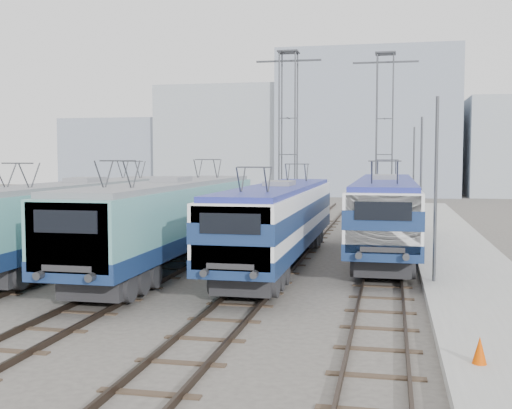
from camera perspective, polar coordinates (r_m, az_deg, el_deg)
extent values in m
plane|color=#514C47|center=(23.60, -5.69, -7.58)|extent=(160.00, 160.00, 0.00)
cube|color=#9E9E99|center=(30.54, 17.83, -4.77)|extent=(4.00, 70.00, 0.30)
cube|color=navy|center=(30.65, -14.86, -2.35)|extent=(2.86, 18.06, 0.60)
cube|color=#589999|center=(30.54, -14.91, -0.10)|extent=(2.81, 18.06, 1.81)
cube|color=slate|center=(30.48, -14.94, 1.78)|extent=(2.58, 17.34, 0.20)
cube|color=#262628|center=(25.58, -20.94, -5.48)|extent=(2.11, 3.61, 0.68)
cube|color=#262628|center=(36.17, -10.54, -2.49)|extent=(2.11, 3.61, 0.68)
cube|color=navy|center=(28.07, -7.46, -2.78)|extent=(2.92, 18.48, 0.62)
cube|color=#589999|center=(27.94, -7.48, -0.27)|extent=(2.87, 18.48, 1.85)
cube|color=#589999|center=(19.85, -16.03, -2.78)|extent=(2.64, 0.72, 2.09)
cube|color=slate|center=(27.88, -7.50, 1.83)|extent=(2.64, 17.74, 0.21)
cube|color=#262628|center=(22.54, -12.67, -6.57)|extent=(2.16, 3.70, 0.69)
cube|color=#262628|center=(33.99, -3.99, -2.84)|extent=(2.16, 3.70, 0.69)
cube|color=navy|center=(28.16, 2.09, -2.85)|extent=(2.78, 17.53, 0.58)
cube|color=white|center=(28.04, 2.10, -0.48)|extent=(2.73, 17.53, 1.75)
cube|color=navy|center=(28.05, 2.10, -0.58)|extent=(2.77, 17.55, 0.68)
cube|color=white|center=(19.85, -2.07, -2.95)|extent=(2.51, 0.68, 1.99)
cube|color=navy|center=(27.98, 2.10, 1.50)|extent=(2.51, 16.83, 0.19)
cube|color=#262628|center=(22.61, -0.46, -6.49)|extent=(2.05, 3.51, 0.66)
cube|color=#262628|center=(33.98, 3.78, -2.88)|extent=(2.05, 3.51, 0.66)
cube|color=navy|center=(32.27, 11.39, -1.93)|extent=(2.90, 18.34, 0.61)
cube|color=white|center=(32.16, 11.42, 0.24)|extent=(2.85, 18.34, 1.83)
cube|color=navy|center=(32.17, 11.42, 0.14)|extent=(2.89, 18.36, 0.71)
cube|color=white|center=(23.40, 11.21, -1.69)|extent=(2.62, 0.71, 2.08)
cube|color=navy|center=(32.11, 11.45, 2.05)|extent=(2.62, 17.61, 0.20)
cube|color=#262628|center=(26.31, 11.23, -5.00)|extent=(2.14, 3.67, 0.69)
cube|color=#262628|center=(38.43, 11.47, -2.10)|extent=(2.14, 3.67, 0.69)
cylinder|color=#3F4247|center=(44.13, 2.06, 5.77)|extent=(0.10, 0.10, 12.00)
cylinder|color=#3F4247|center=(43.95, 3.48, 5.77)|extent=(0.10, 0.10, 12.00)
cylinder|color=#3F4247|center=(45.21, 2.30, 5.73)|extent=(0.10, 0.10, 12.00)
cylinder|color=#3F4247|center=(45.04, 3.69, 5.73)|extent=(0.10, 0.10, 12.00)
cube|color=#3F4247|center=(45.04, 2.91, 12.63)|extent=(4.50, 0.12, 0.12)
cylinder|color=#3F4247|center=(45.48, 10.63, 5.65)|extent=(0.10, 0.10, 12.00)
cylinder|color=#3F4247|center=(45.47, 12.03, 5.63)|extent=(0.10, 0.10, 12.00)
cylinder|color=#3F4247|center=(46.58, 10.66, 5.62)|extent=(0.10, 0.10, 12.00)
cylinder|color=#3F4247|center=(46.57, 12.02, 5.60)|extent=(0.10, 0.10, 12.00)
cube|color=#3F4247|center=(46.48, 11.44, 12.29)|extent=(4.50, 0.12, 0.12)
cylinder|color=#3F4247|center=(24.10, 15.68, 0.93)|extent=(0.12, 0.12, 7.00)
cylinder|color=#3F4247|center=(36.07, 14.44, 2.00)|extent=(0.12, 0.12, 7.00)
cylinder|color=#3F4247|center=(48.05, 13.83, 2.54)|extent=(0.12, 0.12, 7.00)
cone|color=#D64600|center=(15.21, 19.26, -12.12)|extent=(0.32, 0.32, 0.61)
cube|color=#9CA6AF|center=(86.62, -2.12, 5.68)|extent=(18.00, 12.00, 14.00)
cube|color=#8893A5|center=(84.16, 9.94, 7.03)|extent=(22.00, 14.00, 18.00)
cube|color=#8893A5|center=(91.80, -11.88, 4.27)|extent=(14.00, 10.00, 10.00)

